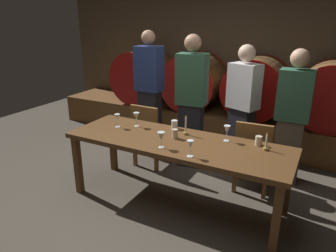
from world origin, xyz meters
TOP-DOWN VIEW (x-y plane):
  - ground_plane at (0.00, 0.00)m, footprint 8.78×8.78m
  - back_wall at (0.00, 2.67)m, footprint 6.75×0.24m
  - barrel_shelf at (0.00, 2.12)m, footprint 6.08×0.90m
  - wine_barrel_far_left at (-1.54, 2.12)m, footprint 0.92×0.81m
  - wine_barrel_center_left at (-0.52, 2.12)m, footprint 0.92×0.81m
  - wine_barrel_center_right at (0.51, 2.12)m, footprint 0.92×0.81m
  - wine_barrel_far_right at (1.53, 2.12)m, footprint 0.92×0.81m
  - dining_table at (0.17, 0.05)m, footprint 2.36×0.78m
  - chair_left at (-0.57, 0.69)m, footprint 0.41×0.41m
  - chair_right at (0.84, 0.67)m, footprint 0.42×0.42m
  - guest_far_left at (-0.83, 1.15)m, footprint 0.38×0.25m
  - guest_center_left at (-0.08, 0.99)m, footprint 0.40×0.28m
  - guest_center_right at (0.53, 1.25)m, footprint 0.44×0.36m
  - guest_far_right at (1.15, 1.13)m, footprint 0.38×0.24m
  - candle_left at (0.18, 0.25)m, footprint 0.05×0.05m
  - candle_right at (1.04, 0.23)m, footprint 0.05×0.05m
  - wine_glass_far_left at (-0.62, 0.10)m, footprint 0.07×0.07m
  - wine_glass_left at (-0.44, 0.22)m, footprint 0.07×0.07m
  - wine_glass_center at (0.12, -0.19)m, footprint 0.08×0.08m
  - wine_glass_right at (0.45, -0.25)m, footprint 0.06×0.06m
  - wine_glass_far_right at (0.63, 0.28)m, footprint 0.07×0.07m
  - cup_left at (-0.01, 0.36)m, footprint 0.07×0.07m
  - cup_center at (0.13, 0.09)m, footprint 0.06×0.06m
  - cup_right at (0.95, 0.32)m, footprint 0.07×0.07m

SIDE VIEW (x-z plane):
  - ground_plane at x=0.00m, z-range 0.00..0.00m
  - barrel_shelf at x=0.00m, z-range 0.00..0.48m
  - chair_left at x=-0.57m, z-range 0.05..0.93m
  - chair_right at x=0.84m, z-range 0.05..0.93m
  - dining_table at x=0.17m, z-range 0.30..1.05m
  - candle_right at x=1.04m, z-range 0.70..0.89m
  - cup_right at x=0.95m, z-range 0.75..0.84m
  - cup_left at x=-0.01m, z-range 0.75..0.85m
  - cup_center at x=0.13m, z-range 0.75..0.85m
  - candle_left at x=0.18m, z-range 0.70..0.92m
  - guest_far_right at x=1.15m, z-range 0.02..1.66m
  - guest_center_right at x=0.53m, z-range 0.02..1.67m
  - wine_glass_center at x=0.12m, z-range 0.78..0.94m
  - wine_glass_far_left at x=-0.62m, z-range 0.78..0.94m
  - wine_glass_right at x=0.45m, z-range 0.78..0.94m
  - wine_glass_left at x=-0.44m, z-range 0.78..0.95m
  - wine_glass_far_right at x=0.63m, z-range 0.79..0.95m
  - guest_center_left at x=-0.08m, z-range 0.03..1.79m
  - guest_far_left at x=-0.83m, z-range 0.02..1.82m
  - wine_barrel_far_left at x=-1.54m, z-range 0.47..1.40m
  - wine_barrel_center_left at x=-0.52m, z-range 0.47..1.40m
  - wine_barrel_center_right at x=0.51m, z-range 0.47..1.40m
  - wine_barrel_far_right at x=1.53m, z-range 0.47..1.40m
  - back_wall at x=0.00m, z-range 0.00..2.76m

